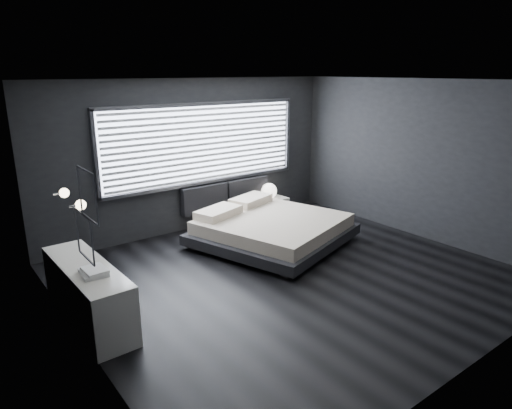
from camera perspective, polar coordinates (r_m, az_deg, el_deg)
room at (r=6.41m, az=4.61°, el=2.57°), size 6.04×6.00×2.80m
window at (r=8.63m, az=-6.43°, el=7.54°), size 4.14×0.09×1.52m
headboard at (r=9.02m, az=-3.73°, el=1.24°), size 1.96×0.16×0.52m
sconce_near at (r=5.03m, az=-21.10°, el=-0.05°), size 0.18×0.11×0.11m
sconce_far at (r=5.59m, az=-22.88°, el=1.34°), size 0.18×0.11×0.11m
wall_art_upper at (r=4.38m, az=-20.30°, el=1.10°), size 0.01×0.48×0.48m
wall_art_lower at (r=4.75m, az=-20.66°, el=-3.75°), size 0.01×0.48×0.48m
bed at (r=8.00m, az=1.89°, el=-2.89°), size 2.92×2.85×0.61m
nightstand at (r=9.59m, az=1.76°, el=-0.22°), size 0.65×0.55×0.37m
orb_lamp at (r=9.45m, az=1.64°, el=1.71°), size 0.32×0.32×0.32m
dresser at (r=5.92m, az=-20.20°, el=-10.38°), size 0.55×1.83×0.73m
book_stack at (r=5.49m, az=-19.59°, el=-7.90°), size 0.29×0.37×0.07m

